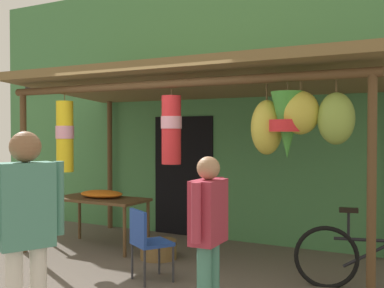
% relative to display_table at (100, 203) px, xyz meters
% --- Properties ---
extents(ground_plane, '(30.00, 30.00, 0.00)m').
position_rel_display_table_xyz_m(ground_plane, '(1.34, -0.80, -0.67)').
color(ground_plane, '#60564C').
extents(shop_facade, '(9.64, 0.29, 4.30)m').
position_rel_display_table_xyz_m(shop_facade, '(1.33, 1.48, 1.48)').
color(shop_facade, '#47844C').
rests_on(shop_facade, ground_plane).
extents(market_stall_canopy, '(5.23, 2.49, 2.58)m').
position_rel_display_table_xyz_m(market_stall_canopy, '(1.76, 0.06, 1.60)').
color(market_stall_canopy, brown).
rests_on(market_stall_canopy, ground_plane).
extents(display_table, '(1.44, 0.69, 0.74)m').
position_rel_display_table_xyz_m(display_table, '(0.00, 0.00, 0.00)').
color(display_table, brown).
rests_on(display_table, ground_plane).
extents(flower_heap_on_table, '(0.70, 0.49, 0.11)m').
position_rel_display_table_xyz_m(flower_heap_on_table, '(-0.01, 0.06, 0.13)').
color(flower_heap_on_table, orange).
rests_on(flower_heap_on_table, display_table).
extents(folding_chair, '(0.55, 0.55, 0.84)m').
position_rel_display_table_xyz_m(folding_chair, '(1.54, -1.06, -0.16)').
color(folding_chair, '#2347A8').
rests_on(folding_chair, ground_plane).
extents(wicker_basket_by_table, '(0.50, 0.50, 0.25)m').
position_rel_display_table_xyz_m(wicker_basket_by_table, '(1.12, -0.13, -0.54)').
color(wicker_basket_by_table, brown).
rests_on(wicker_basket_by_table, ground_plane).
extents(parked_bicycle, '(1.71, 0.56, 0.92)m').
position_rel_display_table_xyz_m(parked_bicycle, '(3.91, -0.12, -0.32)').
color(parked_bicycle, black).
rests_on(parked_bicycle, ground_plane).
extents(vendor_in_orange, '(0.24, 0.59, 1.52)m').
position_rel_display_table_xyz_m(vendor_in_orange, '(2.74, -1.87, 0.22)').
color(vendor_in_orange, '#4C8E7A').
rests_on(vendor_in_orange, ground_plane).
extents(shopper_by_bananas, '(0.37, 0.54, 1.74)m').
position_rel_display_table_xyz_m(shopper_by_bananas, '(1.79, -3.05, 0.36)').
color(shopper_by_bananas, silver).
rests_on(shopper_by_bananas, ground_plane).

